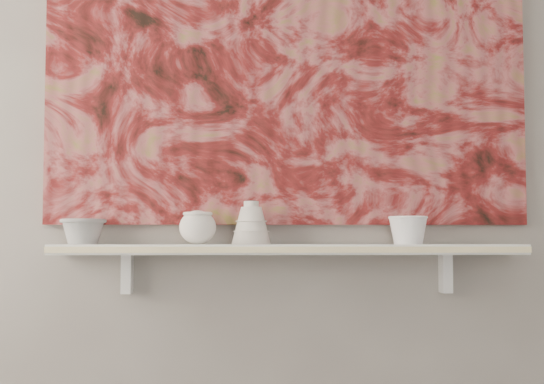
{
  "coord_description": "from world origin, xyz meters",
  "views": [
    {
      "loc": [
        -0.13,
        -0.76,
        0.94
      ],
      "look_at": [
        -0.05,
        1.49,
        1.09
      ],
      "focal_mm": 50.0,
      "sensor_mm": 36.0,
      "label": 1
    }
  ],
  "objects_px": {
    "shelf": "(289,249)",
    "bowl_white": "(408,230)",
    "bell_vessel": "(251,223)",
    "bowl_grey": "(83,231)",
    "painting": "(287,50)",
    "cup_cream": "(198,227)"
  },
  "relations": [
    {
      "from": "painting",
      "to": "bell_vessel",
      "type": "distance_m",
      "value": 0.56
    },
    {
      "from": "painting",
      "to": "cup_cream",
      "type": "relative_size",
      "value": 13.62
    },
    {
      "from": "shelf",
      "to": "bowl_white",
      "type": "bearing_deg",
      "value": 0.0
    },
    {
      "from": "painting",
      "to": "bowl_grey",
      "type": "distance_m",
      "value": 0.84
    },
    {
      "from": "cup_cream",
      "to": "bell_vessel",
      "type": "bearing_deg",
      "value": 0.0
    },
    {
      "from": "bowl_white",
      "to": "bowl_grey",
      "type": "bearing_deg",
      "value": 180.0
    },
    {
      "from": "cup_cream",
      "to": "bowl_white",
      "type": "bearing_deg",
      "value": 0.0
    },
    {
      "from": "cup_cream",
      "to": "bell_vessel",
      "type": "height_order",
      "value": "bell_vessel"
    },
    {
      "from": "shelf",
      "to": "bowl_white",
      "type": "height_order",
      "value": "bowl_white"
    },
    {
      "from": "painting",
      "to": "bowl_white",
      "type": "xyz_separation_m",
      "value": [
        0.36,
        -0.08,
        -0.57
      ]
    },
    {
      "from": "bowl_grey",
      "to": "shelf",
      "type": "bearing_deg",
      "value": 0.0
    },
    {
      "from": "shelf",
      "to": "bowl_white",
      "type": "relative_size",
      "value": 11.76
    },
    {
      "from": "painting",
      "to": "cup_cream",
      "type": "xyz_separation_m",
      "value": [
        -0.27,
        -0.08,
        -0.56
      ]
    },
    {
      "from": "painting",
      "to": "bowl_white",
      "type": "bearing_deg",
      "value": -12.58
    },
    {
      "from": "bowl_grey",
      "to": "cup_cream",
      "type": "bearing_deg",
      "value": 0.0
    },
    {
      "from": "bell_vessel",
      "to": "shelf",
      "type": "bearing_deg",
      "value": 0.0
    },
    {
      "from": "shelf",
      "to": "bowl_white",
      "type": "xyz_separation_m",
      "value": [
        0.36,
        0.0,
        0.06
      ]
    },
    {
      "from": "bell_vessel",
      "to": "bowl_grey",
      "type": "bearing_deg",
      "value": 180.0
    },
    {
      "from": "bell_vessel",
      "to": "bowl_white",
      "type": "xyz_separation_m",
      "value": [
        0.47,
        0.0,
        -0.02
      ]
    },
    {
      "from": "painting",
      "to": "bowl_grey",
      "type": "relative_size",
      "value": 10.98
    },
    {
      "from": "shelf",
      "to": "painting",
      "type": "xyz_separation_m",
      "value": [
        0.0,
        0.08,
        0.62
      ]
    },
    {
      "from": "shelf",
      "to": "bowl_white",
      "type": "distance_m",
      "value": 0.37
    }
  ]
}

